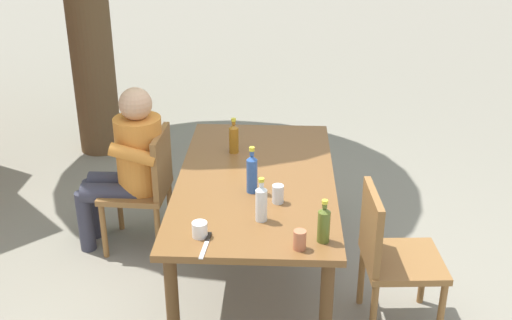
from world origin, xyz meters
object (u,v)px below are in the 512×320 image
(cup_glass, at_px, (278,194))
(chair_far_right, at_px, (146,183))
(person_in_white_shirt, at_px, (129,161))
(bottle_olive, at_px, (324,224))
(bottle_clear, at_px, (261,202))
(table_knife, at_px, (206,243))
(chair_near_left, at_px, (390,252))
(bottle_blue, at_px, (252,173))
(dining_table, at_px, (256,190))
(cup_white, at_px, (200,230))
(cup_terracotta, at_px, (300,240))
(bottle_amber, at_px, (234,138))

(cup_glass, bearing_deg, chair_far_right, 52.33)
(person_in_white_shirt, xyz_separation_m, bottle_olive, (-1.12, -1.26, 0.19))
(bottle_olive, relative_size, cup_glass, 2.20)
(bottle_clear, distance_m, table_knife, 0.38)
(chair_near_left, distance_m, bottle_blue, 0.91)
(chair_far_right, xyz_separation_m, bottle_olive, (-1.11, -1.15, 0.36))
(chair_near_left, bearing_deg, bottle_blue, 74.47)
(bottle_olive, bearing_deg, person_in_white_shirt, 48.52)
(bottle_olive, bearing_deg, chair_far_right, 46.03)
(dining_table, height_order, table_knife, table_knife)
(bottle_olive, bearing_deg, cup_white, 88.50)
(chair_near_left, height_order, bottle_olive, bottle_olive)
(bottle_olive, xyz_separation_m, bottle_clear, (0.20, 0.32, 0.01))
(chair_far_right, height_order, chair_near_left, same)
(chair_far_right, bearing_deg, cup_terracotta, -139.04)
(bottle_amber, distance_m, cup_white, 1.08)
(bottle_blue, height_order, cup_white, bottle_blue)
(chair_near_left, relative_size, cup_white, 10.65)
(bottle_clear, relative_size, bottle_blue, 0.88)
(bottle_blue, bearing_deg, cup_terracotta, -156.14)
(person_in_white_shirt, relative_size, bottle_blue, 4.15)
(bottle_amber, xyz_separation_m, bottle_olive, (-1.10, -0.54, -0.00))
(person_in_white_shirt, xyz_separation_m, bottle_clear, (-0.92, -0.94, 0.20))
(bottle_blue, distance_m, cup_terracotta, 0.67)
(chair_far_right, distance_m, bottle_clear, 1.29)
(dining_table, bearing_deg, bottle_olive, -152.40)
(chair_far_right, bearing_deg, dining_table, -117.03)
(chair_far_right, distance_m, cup_terracotta, 1.61)
(dining_table, bearing_deg, bottle_amber, 23.46)
(chair_far_right, relative_size, table_knife, 3.61)
(cup_terracotta, bearing_deg, table_knife, 87.56)
(cup_terracotta, bearing_deg, chair_near_left, -53.82)
(chair_near_left, relative_size, table_knife, 3.61)
(cup_glass, distance_m, cup_terracotta, 0.49)
(dining_table, distance_m, table_knife, 0.81)
(bottle_clear, height_order, cup_terracotta, bottle_clear)
(bottle_clear, relative_size, cup_glass, 2.34)
(dining_table, relative_size, person_in_white_shirt, 1.51)
(bottle_blue, xyz_separation_m, cup_glass, (-0.13, -0.15, -0.07))
(dining_table, bearing_deg, cup_terracotta, -162.28)
(chair_far_right, bearing_deg, table_knife, -154.27)
(bottle_clear, bearing_deg, table_knife, 133.75)
(cup_terracotta, bearing_deg, person_in_white_shirt, 43.74)
(cup_white, bearing_deg, chair_near_left, -74.29)
(chair_near_left, distance_m, bottle_clear, 0.82)
(dining_table, relative_size, cup_glass, 16.65)
(dining_table, height_order, cup_glass, cup_glass)
(dining_table, height_order, chair_near_left, chair_near_left)
(dining_table, height_order, bottle_clear, bottle_clear)
(chair_far_right, relative_size, cup_terracotta, 8.52)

